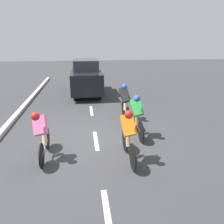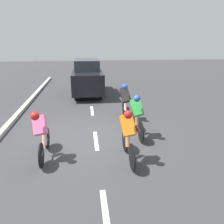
{
  "view_description": "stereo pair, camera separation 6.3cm",
  "coord_description": "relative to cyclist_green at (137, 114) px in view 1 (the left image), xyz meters",
  "views": [
    {
      "loc": [
        0.36,
        6.74,
        3.07
      ],
      "look_at": [
        -0.53,
        0.3,
        0.95
      ],
      "focal_mm": 35.0,
      "sensor_mm": 36.0,
      "label": 1
    },
    {
      "loc": [
        0.29,
        6.75,
        3.07
      ],
      "look_at": [
        -0.53,
        0.3,
        0.95
      ],
      "focal_mm": 35.0,
      "sensor_mm": 36.0,
      "label": 2
    }
  ],
  "objects": [
    {
      "name": "support_car",
      "position": [
        1.49,
        -6.45,
        0.25
      ],
      "size": [
        1.7,
        4.29,
        2.04
      ],
      "color": "black",
      "rests_on": "ground"
    },
    {
      "name": "cyclist_green",
      "position": [
        0.0,
        0.0,
        0.0
      ],
      "size": [
        0.43,
        1.7,
        1.49
      ],
      "color": "black",
      "rests_on": "ground"
    },
    {
      "name": "cyclist_pink",
      "position": [
        2.85,
        1.11,
        -0.03
      ],
      "size": [
        0.41,
        1.66,
        1.42
      ],
      "color": "black",
      "rests_on": "ground"
    },
    {
      "name": "lane_stripe_far",
      "position": [
        1.37,
        -3.04,
        -0.77
      ],
      "size": [
        0.12,
        1.4,
        0.01
      ],
      "primitive_type": "cube",
      "color": "white",
      "rests_on": "ground"
    },
    {
      "name": "lane_stripe_mid",
      "position": [
        1.37,
        0.16,
        -0.77
      ],
      "size": [
        0.12,
        1.4,
        0.01
      ],
      "primitive_type": "cube",
      "color": "white",
      "rests_on": "ground"
    },
    {
      "name": "ground_plane",
      "position": [
        1.37,
        -0.14,
        -0.77
      ],
      "size": [
        60.0,
        60.0,
        0.0
      ],
      "primitive_type": "plane",
      "color": "#38383A"
    },
    {
      "name": "lane_stripe_near",
      "position": [
        1.37,
        3.36,
        -0.77
      ],
      "size": [
        0.12,
        1.4,
        0.01
      ],
      "primitive_type": "cube",
      "color": "white",
      "rests_on": "ground"
    },
    {
      "name": "cyclist_orange",
      "position": [
        0.6,
        1.51,
        -0.0
      ],
      "size": [
        0.4,
        1.7,
        1.49
      ],
      "color": "black",
      "rests_on": "ground"
    },
    {
      "name": "cyclist_black",
      "position": [
        0.07,
        -1.67,
        0.02
      ],
      "size": [
        0.44,
        1.65,
        1.53
      ],
      "color": "black",
      "rests_on": "ground"
    }
  ]
}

